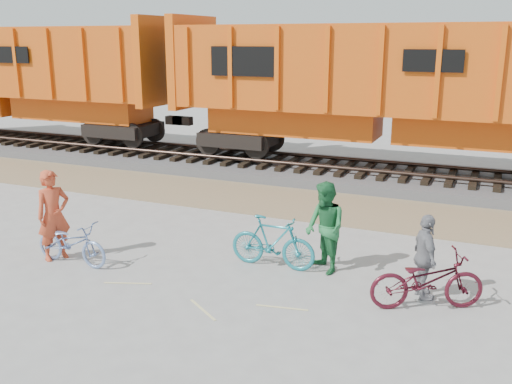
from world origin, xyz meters
TOP-DOWN VIEW (x-y plane):
  - ground at (0.00, 0.00)m, footprint 120.00×120.00m
  - gravel_strip at (0.00, 5.50)m, footprint 120.00×3.00m
  - ballast_bed at (0.00, 9.00)m, footprint 120.00×4.00m
  - track at (0.00, 9.00)m, footprint 120.00×2.60m
  - hopper_car_left at (-13.14, 9.00)m, footprint 14.00×3.13m
  - hopper_car_center at (1.86, 9.00)m, footprint 14.00×3.13m
  - bicycle_blue at (-2.59, -0.42)m, footprint 1.71×0.64m
  - bicycle_teal at (1.19, 1.01)m, footprint 1.76×0.51m
  - bicycle_maroon at (4.23, 0.36)m, footprint 2.02×1.44m
  - person_solo at (-3.09, -0.32)m, footprint 0.71×0.81m
  - person_man at (2.19, 1.21)m, footprint 1.09×1.09m
  - person_woman at (4.13, 0.76)m, footprint 0.72×0.97m

SIDE VIEW (x-z plane):
  - ground at x=0.00m, z-range 0.00..0.00m
  - gravel_strip at x=0.00m, z-range 0.00..0.02m
  - ballast_bed at x=0.00m, z-range 0.00..0.30m
  - bicycle_blue at x=-2.59m, z-range 0.00..0.89m
  - track at x=0.00m, z-range 0.35..0.59m
  - bicycle_maroon at x=4.23m, z-range 0.00..1.01m
  - bicycle_teal at x=1.19m, z-range 0.00..1.06m
  - person_woman at x=4.13m, z-range 0.00..1.53m
  - person_man at x=2.19m, z-range 0.00..1.79m
  - person_solo at x=-3.09m, z-range 0.00..1.88m
  - hopper_car_left at x=-13.14m, z-range 0.68..5.33m
  - hopper_car_center at x=1.86m, z-range 0.68..5.33m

